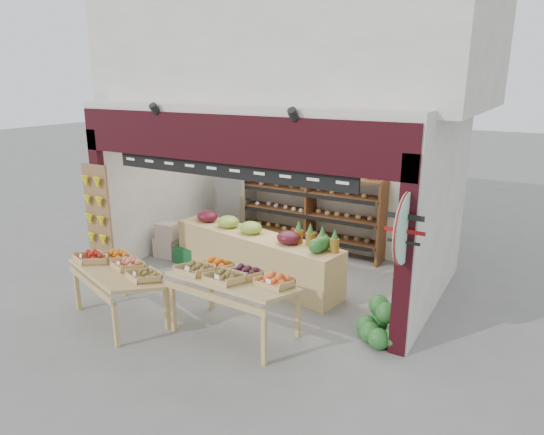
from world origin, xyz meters
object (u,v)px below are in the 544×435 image
at_px(mid_counter, 255,255).
at_px(display_table_right, 231,278).
at_px(refrigerator, 237,202).
at_px(watermelon_pile, 383,326).
at_px(display_table_left, 118,269).
at_px(cardboard_stack, 178,245).
at_px(back_shelving, 311,198).

bearing_deg(mid_counter, display_table_right, -67.40).
relative_size(refrigerator, watermelon_pile, 2.19).
height_order(refrigerator, display_table_left, refrigerator).
height_order(cardboard_stack, display_table_right, display_table_right).
distance_m(display_table_left, display_table_right, 1.80).
distance_m(back_shelving, display_table_left, 4.26).
relative_size(refrigerator, cardboard_stack, 1.63).
xyz_separation_m(display_table_left, watermelon_pile, (3.67, 1.30, -0.55)).
bearing_deg(display_table_left, mid_counter, 65.24).
bearing_deg(display_table_left, cardboard_stack, 111.18).
relative_size(back_shelving, mid_counter, 0.89).
bearing_deg(back_shelving, display_table_right, -81.24).
height_order(display_table_right, watermelon_pile, display_table_right).
bearing_deg(display_table_right, display_table_left, -165.84).
height_order(back_shelving, refrigerator, back_shelving).
distance_m(refrigerator, cardboard_stack, 1.76).
height_order(back_shelving, watermelon_pile, back_shelving).
height_order(back_shelving, display_table_left, back_shelving).
bearing_deg(back_shelving, watermelon_pile, -48.12).
xyz_separation_m(back_shelving, mid_counter, (-0.17, -1.88, -0.67)).
bearing_deg(display_table_left, refrigerator, 97.99).
xyz_separation_m(mid_counter, watermelon_pile, (2.66, -0.89, -0.26)).
bearing_deg(display_table_left, display_table_right, 14.16).
distance_m(back_shelving, cardboard_stack, 2.86).
relative_size(back_shelving, display_table_left, 1.76).
height_order(refrigerator, display_table_right, refrigerator).
relative_size(back_shelving, watermelon_pile, 4.03).
distance_m(cardboard_stack, mid_counter, 1.94).
height_order(cardboard_stack, watermelon_pile, cardboard_stack).
height_order(mid_counter, display_table_right, mid_counter).
distance_m(mid_counter, display_table_right, 1.94).
bearing_deg(display_table_right, cardboard_stack, 144.36).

